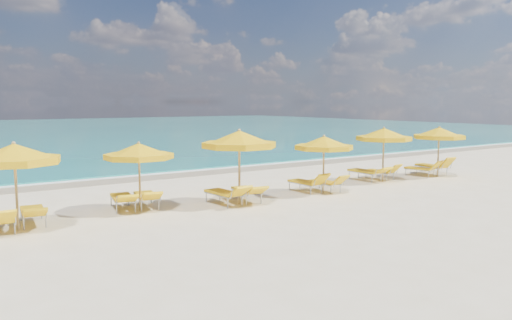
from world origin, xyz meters
TOP-DOWN VIEW (x-y plane):
  - ground_plane at (0.00, 0.00)m, footprint 120.00×120.00m
  - ocean at (0.00, 48.00)m, footprint 120.00×80.00m
  - wet_sand_band at (0.00, 7.40)m, footprint 120.00×2.60m
  - foam_line at (0.00, 8.20)m, footprint 120.00×1.20m
  - whitecap_near at (-6.00, 17.00)m, footprint 14.00×0.36m
  - whitecap_far at (8.00, 24.00)m, footprint 18.00×0.30m
  - umbrella_2 at (-8.76, -0.01)m, footprint 2.60×2.60m
  - umbrella_3 at (-5.10, 0.60)m, footprint 2.84×2.84m
  - umbrella_4 at (-1.94, -0.34)m, footprint 3.29×3.29m
  - umbrella_5 at (1.72, -0.49)m, footprint 2.63×2.63m
  - umbrella_6 at (5.77, 0.18)m, footprint 2.45×2.45m
  - umbrella_7 at (9.02, -0.25)m, footprint 3.02×3.02m
  - lounger_2_left at (-9.15, 0.17)m, footprint 0.60×1.69m
  - lounger_2_right at (-8.29, 0.53)m, footprint 0.82×1.98m
  - lounger_3_left at (-5.52, 1.01)m, footprint 0.99×2.06m
  - lounger_3_right at (-4.75, 0.92)m, footprint 0.98×2.01m
  - lounger_4_left at (-2.41, -0.14)m, footprint 0.79×2.00m
  - lounger_4_right at (-1.46, -0.08)m, footprint 0.93×1.99m
  - lounger_5_left at (1.37, 0.10)m, footprint 0.69×1.83m
  - lounger_5_right at (2.13, -0.18)m, footprint 0.67×1.73m
  - lounger_6_left at (5.35, 0.76)m, footprint 0.73×2.08m
  - lounger_6_right at (6.25, 0.73)m, footprint 0.73×1.71m
  - lounger_7_left at (8.48, 0.28)m, footprint 0.88×1.75m
  - lounger_7_right at (9.40, 0.32)m, footprint 0.77×1.94m

SIDE VIEW (x-z plane):
  - ground_plane at x=0.00m, z-range 0.00..0.00m
  - ocean at x=0.00m, z-range -0.15..0.15m
  - wet_sand_band at x=0.00m, z-range -0.01..0.01m
  - foam_line at x=0.00m, z-range -0.01..0.01m
  - whitecap_near at x=-6.00m, z-range -0.03..0.03m
  - whitecap_far at x=8.00m, z-range -0.03..0.03m
  - lounger_6_right at x=6.25m, z-range -0.18..0.60m
  - lounger_5_right at x=2.13m, z-range -0.17..0.59m
  - lounger_2_left at x=-9.15m, z-range -0.18..0.60m
  - lounger_7_left at x=8.48m, z-range -0.20..0.62m
  - lounger_2_right at x=-8.29m, z-range -0.13..0.58m
  - lounger_4_right at x=-1.46m, z-range -0.13..0.59m
  - lounger_3_right at x=-4.75m, z-range -0.14..0.59m
  - lounger_5_left at x=1.37m, z-range -0.20..0.66m
  - lounger_3_left at x=-5.52m, z-range -0.13..0.59m
  - lounger_4_left at x=-2.41m, z-range -0.17..0.64m
  - lounger_6_left at x=5.35m, z-range -0.14..0.62m
  - lounger_7_right at x=9.40m, z-range -0.23..0.72m
  - umbrella_3 at x=-5.10m, z-range 0.78..2.99m
  - umbrella_5 at x=1.72m, z-range 0.79..3.02m
  - umbrella_7 at x=9.02m, z-range 0.83..3.17m
  - umbrella_6 at x=5.77m, z-range 0.84..3.23m
  - umbrella_2 at x=-8.76m, z-range 0.85..3.27m
  - umbrella_4 at x=-1.94m, z-range 0.90..3.46m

